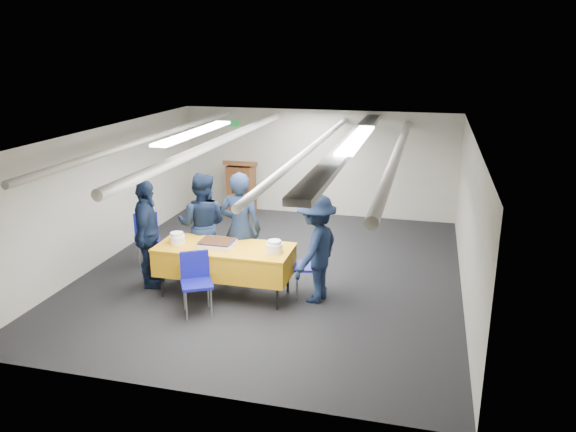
% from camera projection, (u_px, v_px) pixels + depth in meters
% --- Properties ---
extents(ground, '(7.00, 7.00, 0.00)m').
position_uv_depth(ground, '(274.00, 272.00, 9.34)').
color(ground, black).
rests_on(ground, ground).
extents(room_shell, '(6.00, 7.00, 2.30)m').
position_uv_depth(room_shell, '(286.00, 160.00, 9.16)').
color(room_shell, beige).
rests_on(room_shell, ground).
extents(serving_table, '(2.02, 0.85, 0.77)m').
position_uv_depth(serving_table, '(225.00, 260.00, 8.33)').
color(serving_table, black).
rests_on(serving_table, ground).
extents(sheet_cake, '(0.52, 0.40, 0.09)m').
position_uv_depth(sheet_cake, '(217.00, 243.00, 8.27)').
color(sheet_cake, white).
rests_on(sheet_cake, serving_table).
extents(plate_stack_left, '(0.23, 0.23, 0.17)m').
position_uv_depth(plate_stack_left, '(177.00, 238.00, 8.37)').
color(plate_stack_left, white).
rests_on(plate_stack_left, serving_table).
extents(plate_stack_right, '(0.24, 0.24, 0.18)m').
position_uv_depth(plate_stack_right, '(274.00, 247.00, 8.01)').
color(plate_stack_right, white).
rests_on(plate_stack_right, serving_table).
extents(podium, '(0.62, 0.53, 1.25)m').
position_uv_depth(podium, '(241.00, 187.00, 12.36)').
color(podium, brown).
rests_on(podium, ground).
extents(chair_near, '(0.57, 0.57, 0.87)m').
position_uv_depth(chair_near, '(196.00, 276.00, 7.81)').
color(chair_near, gray).
rests_on(chair_near, ground).
extents(chair_right, '(0.50, 0.50, 0.87)m').
position_uv_depth(chair_right, '(314.00, 261.00, 8.34)').
color(chair_right, gray).
rests_on(chair_right, ground).
extents(chair_left, '(0.58, 0.58, 0.87)m').
position_uv_depth(chair_left, '(147.00, 233.00, 9.57)').
color(chair_left, gray).
rests_on(chair_left, ground).
extents(sailor_a, '(0.66, 0.44, 1.79)m').
position_uv_depth(sailor_a, '(240.00, 229.00, 8.66)').
color(sailor_a, black).
rests_on(sailor_a, ground).
extents(sailor_b, '(0.88, 0.72, 1.70)m').
position_uv_depth(sailor_b, '(202.00, 225.00, 9.01)').
color(sailor_b, black).
rests_on(sailor_b, ground).
extents(sailor_c, '(0.70, 1.07, 1.69)m').
position_uv_depth(sailor_c, '(147.00, 234.00, 8.57)').
color(sailor_c, black).
rests_on(sailor_c, ground).
extents(sailor_d, '(0.84, 1.15, 1.60)m').
position_uv_depth(sailor_d, '(316.00, 249.00, 8.08)').
color(sailor_d, black).
rests_on(sailor_d, ground).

